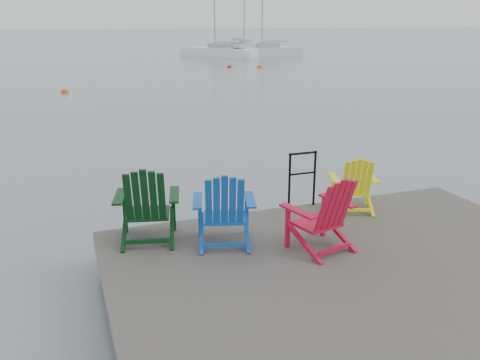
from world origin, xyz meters
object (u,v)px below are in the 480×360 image
object	(u,v)px
chair_blue	(224,208)
buoy_c	(260,68)
chair_red	(324,213)
sailboat_far	(265,52)
chair_green	(147,204)
sailboat_near	(218,53)
handrail	(302,174)
sailboat_mid	(243,47)
buoy_a	(65,93)
chair_yellow	(354,184)
buoy_d	(229,68)

from	to	relation	value
chair_blue	buoy_c	distance (m)	32.12
chair_red	sailboat_far	size ratio (longest dim) A/B	0.11
chair_red	chair_green	bearing A→B (deg)	139.04
sailboat_near	sailboat_far	distance (m)	4.55
handrail	chair_red	size ratio (longest dim) A/B	0.89
sailboat_mid	buoy_a	size ratio (longest dim) A/B	34.53
chair_green	chair_yellow	size ratio (longest dim) A/B	1.21
chair_red	chair_yellow	world-z (taller)	chair_red
chair_blue	buoy_a	size ratio (longest dim) A/B	2.72
sailboat_near	sailboat_far	bearing A→B (deg)	-47.84
chair_blue	sailboat_mid	size ratio (longest dim) A/B	0.08
sailboat_near	sailboat_far	size ratio (longest dim) A/B	1.07
sailboat_far	buoy_a	xyz separation A→B (m)	(-19.04, -20.82, -0.36)
buoy_c	chair_yellow	bearing A→B (deg)	-109.13
chair_red	buoy_a	bearing A→B (deg)	82.90
chair_green	buoy_a	distance (m)	19.71
handrail	chair_blue	size ratio (longest dim) A/B	0.88
chair_yellow	sailboat_mid	bearing A→B (deg)	91.83
chair_blue	buoy_c	size ratio (longest dim) A/B	2.54
sailboat_mid	buoy_a	xyz separation A→B (m)	(-20.48, -31.11, -0.35)
sailboat_far	chair_blue	bearing A→B (deg)	152.85
sailboat_far	handrail	bearing A→B (deg)	154.32
chair_green	buoy_a	size ratio (longest dim) A/B	2.85
chair_red	buoy_a	distance (m)	20.91
buoy_a	buoy_d	distance (m)	15.65
sailboat_far	buoy_a	distance (m)	28.22
sailboat_far	chair_green	bearing A→B (deg)	151.52
chair_yellow	sailboat_mid	world-z (taller)	sailboat_mid
chair_green	sailboat_far	bearing A→B (deg)	79.07
handrail	chair_blue	bearing A→B (deg)	-148.86
chair_blue	chair_red	bearing A→B (deg)	-11.25
handrail	buoy_c	world-z (taller)	handrail
handrail	buoy_d	size ratio (longest dim) A/B	2.48
chair_yellow	chair_green	bearing A→B (deg)	-158.72
handrail	sailboat_near	xyz separation A→B (m)	(11.44, 41.02, -0.69)
chair_red	buoy_c	bearing A→B (deg)	55.06
handrail	sailboat_far	bearing A→B (deg)	68.34
chair_yellow	sailboat_near	world-z (taller)	sailboat_near
chair_blue	sailboat_mid	distance (m)	54.62
chair_blue	sailboat_near	world-z (taller)	sailboat_near
chair_green	sailboat_near	size ratio (longest dim) A/B	0.10
chair_yellow	sailboat_near	size ratio (longest dim) A/B	0.09
chair_red	buoy_d	bearing A→B (deg)	59.05
handrail	buoy_d	bearing A→B (deg)	73.60
chair_green	sailboat_near	world-z (taller)	sailboat_near
handrail	chair_blue	world-z (taller)	chair_blue
sailboat_mid	buoy_d	world-z (taller)	sailboat_mid
buoy_a	chair_blue	bearing A→B (deg)	-85.59
chair_blue	sailboat_far	bearing A→B (deg)	82.74
chair_blue	sailboat_far	size ratio (longest dim) A/B	0.11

